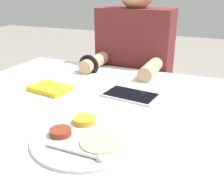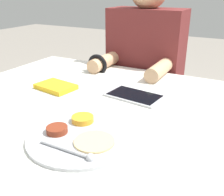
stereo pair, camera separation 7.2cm
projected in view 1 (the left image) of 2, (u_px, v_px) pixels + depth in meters
dining_table at (83, 182)px, 1.11m from camera, size 1.16×1.04×0.73m
thali_tray at (85, 137)px, 0.75m from camera, size 0.31×0.31×0.03m
red_notebook at (50, 89)px, 1.10m from camera, size 0.18×0.13×0.02m
tablet_device at (131, 95)px, 1.05m from camera, size 0.23×0.16×0.01m
person_diner at (133, 88)px, 1.58m from camera, size 0.41×0.43×1.21m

